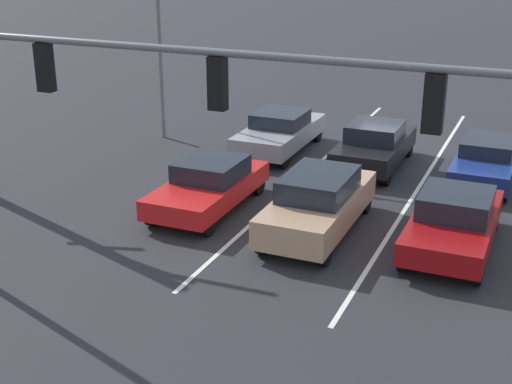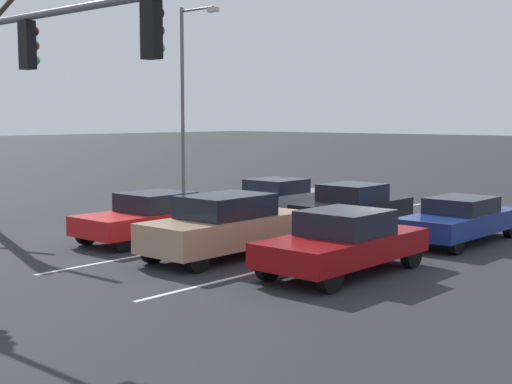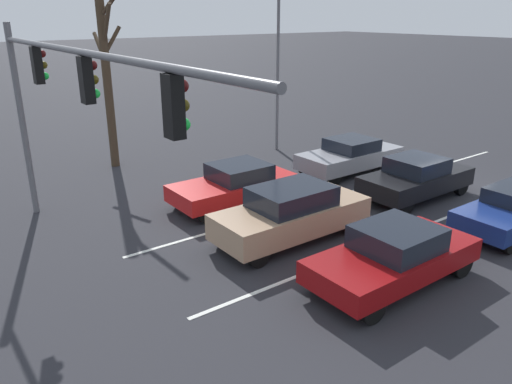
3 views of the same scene
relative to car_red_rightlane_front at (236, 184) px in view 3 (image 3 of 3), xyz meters
The scene contains 11 objects.
ground_plane 8.41m from the car_red_rightlane_front, 113.93° to the right, with size 240.00×240.00×0.00m, color #28282D.
lane_stripe_left_divider 6.86m from the car_red_rightlane_front, 139.83° to the right, with size 0.12×18.51×0.01m, color silver.
lane_stripe_center_divider 4.73m from the car_red_rightlane_front, 109.78° to the right, with size 0.12×18.51×0.01m, color silver.
car_red_rightlane_front is the anchor object (origin of this frame).
car_maroon_leftlane_front 6.85m from the car_red_rightlane_front, behind, with size 1.94×4.59×1.49m.
car_tan_midlane_front 3.42m from the car_red_rightlane_front, behind, with size 1.86×4.78×1.64m.
car_gray_rightlane_second 5.94m from the car_red_rightlane_front, 88.28° to the right, with size 1.94×4.59×1.44m.
car_black_midlane_second 6.51m from the car_red_rightlane_front, 121.31° to the right, with size 1.91×4.39×1.51m.
traffic_signal_gantry 7.09m from the car_red_rightlane_front, 100.61° to the left, with size 13.00×0.37×6.09m.
street_lamp_right_shoulder 8.38m from the car_red_rightlane_front, 51.15° to the right, with size 2.02×0.24×7.91m.
bare_tree_near 7.86m from the car_red_rightlane_front, 12.93° to the left, with size 3.40×1.04×7.80m.
Camera 3 is at (-10.21, 16.89, 6.35)m, focal length 35.00 mm.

